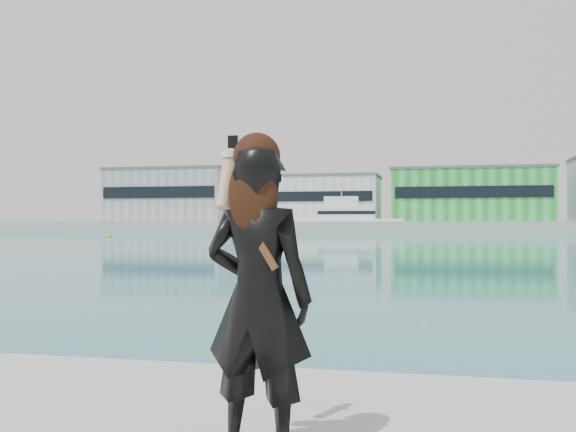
{
  "coord_description": "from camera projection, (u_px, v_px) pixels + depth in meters",
  "views": [
    {
      "loc": [
        0.35,
        -4.05,
        1.98
      ],
      "look_at": [
        -0.51,
        -0.19,
        2.01
      ],
      "focal_mm": 40.0,
      "sensor_mm": 36.0,
      "label": 1
    }
  ],
  "objects": [
    {
      "name": "far_quay",
      "position": [
        429.0,
        226.0,
        130.92
      ],
      "size": [
        320.0,
        40.0,
        2.0
      ],
      "primitive_type": "cube",
      "color": "#9E9E99",
      "rests_on": "ground"
    },
    {
      "name": "warehouse_grey_left",
      "position": [
        173.0,
        195.0,
        140.94
      ],
      "size": [
        26.52,
        16.36,
        11.5
      ],
      "color": "gray",
      "rests_on": "far_quay"
    },
    {
      "name": "warehouse_white",
      "position": [
        321.0,
        199.0,
        133.77
      ],
      "size": [
        24.48,
        15.35,
        9.5
      ],
      "color": "silver",
      "rests_on": "far_quay"
    },
    {
      "name": "warehouse_green",
      "position": [
        470.0,
        195.0,
        127.26
      ],
      "size": [
        30.6,
        16.36,
        10.5
      ],
      "color": "green",
      "rests_on": "far_quay"
    },
    {
      "name": "flagpole_left",
      "position": [
        238.0,
        199.0,
        130.41
      ],
      "size": [
        1.28,
        0.16,
        8.0
      ],
      "color": "silver",
      "rests_on": "far_quay"
    },
    {
      "name": "flagpole_right",
      "position": [
        552.0,
        197.0,
        117.38
      ],
      "size": [
        1.28,
        0.16,
        8.0
      ],
      "color": "silver",
      "rests_on": "far_quay"
    },
    {
      "name": "motor_yacht",
      "position": [
        350.0,
        219.0,
        118.51
      ],
      "size": [
        18.81,
        6.11,
        8.67
      ],
      "rotation": [
        0.0,
        0.0,
        0.05
      ],
      "color": "white",
      "rests_on": "ground"
    },
    {
      "name": "buoy_far",
      "position": [
        109.0,
        237.0,
        81.83
      ],
      "size": [
        0.5,
        0.5,
        0.5
      ],
      "primitive_type": "sphere",
      "color": "yellow",
      "rests_on": "ground"
    },
    {
      "name": "woman",
      "position": [
        258.0,
        289.0,
        3.26
      ],
      "size": [
        0.61,
        0.43,
        1.65
      ],
      "rotation": [
        0.0,
        0.0,
        3.03
      ],
      "color": "black",
      "rests_on": "near_quay"
    }
  ]
}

